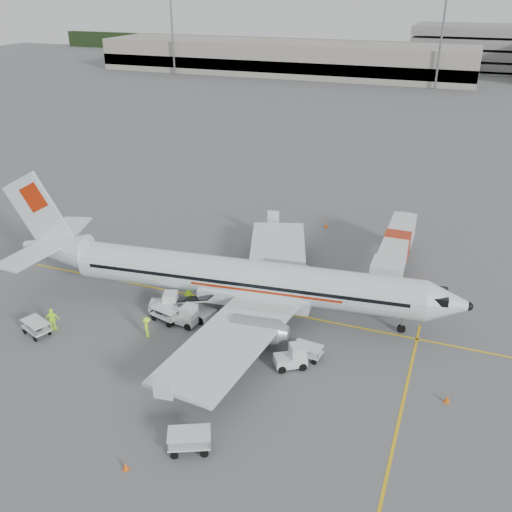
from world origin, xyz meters
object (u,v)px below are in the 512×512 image
object	(u,v)px
tug_fore	(290,357)
tug_mid	(184,314)
tug_aft	(164,303)
aircraft	(245,255)
belt_loader	(191,300)
jet_bridge	(396,254)

from	to	relation	value
tug_fore	tug_mid	bearing A→B (deg)	133.68
tug_mid	tug_aft	bearing A→B (deg)	163.20
tug_mid	tug_aft	world-z (taller)	tug_aft
tug_fore	aircraft	bearing A→B (deg)	101.71
belt_loader	jet_bridge	bearing A→B (deg)	53.92
tug_aft	aircraft	bearing A→B (deg)	5.15
jet_bridge	belt_loader	world-z (taller)	jet_bridge
aircraft	tug_fore	world-z (taller)	aircraft
belt_loader	tug_aft	distance (m)	2.39
tug_aft	tug_fore	bearing A→B (deg)	-33.89
tug_fore	belt_loader	bearing A→B (deg)	126.12
jet_bridge	belt_loader	size ratio (longest dim) A/B	2.98
jet_bridge	tug_aft	size ratio (longest dim) A/B	6.46
jet_bridge	tug_fore	world-z (taller)	jet_bridge
tug_aft	tug_mid	bearing A→B (deg)	-41.55
tug_fore	tug_aft	xyz separation A→B (m)	(-11.97, 3.34, 0.06)
tug_aft	belt_loader	bearing A→B (deg)	-8.07
aircraft	tug_aft	size ratio (longest dim) A/B	15.74
aircraft	tug_aft	xyz separation A→B (m)	(-6.11, -2.65, -4.26)
jet_bridge	tug_aft	world-z (taller)	jet_bridge
aircraft	jet_bridge	size ratio (longest dim) A/B	2.44
belt_loader	tug_mid	distance (m)	1.49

